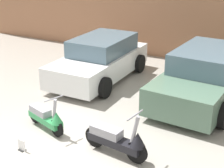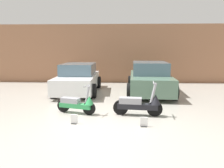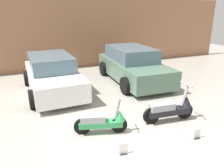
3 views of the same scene
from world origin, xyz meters
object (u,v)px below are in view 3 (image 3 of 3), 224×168
object	(u,v)px
scooter_front_right	(171,108)
car_rear_center	(133,65)
placard_near_right_scooter	(197,134)
scooter_front_left	(103,121)
car_rear_left	(52,75)
placard_near_left_scooter	(123,149)

from	to	relation	value
scooter_front_right	car_rear_center	xyz separation A→B (m)	(0.79, 3.69, 0.32)
scooter_front_right	placard_near_right_scooter	world-z (taller)	scooter_front_right
scooter_front_left	car_rear_left	size ratio (longest dim) A/B	0.32
scooter_front_left	scooter_front_right	xyz separation A→B (m)	(1.96, -0.15, 0.04)
scooter_front_right	placard_near_left_scooter	distance (m)	2.06
car_rear_center	placard_near_right_scooter	xyz separation A→B (m)	(-0.76, -4.67, -0.58)
placard_near_left_scooter	car_rear_center	bearing A→B (deg)	59.45
placard_near_left_scooter	scooter_front_left	bearing A→B (deg)	95.39
car_rear_center	placard_near_left_scooter	distance (m)	5.27
car_rear_center	car_rear_left	bearing A→B (deg)	-87.62
placard_near_left_scooter	placard_near_right_scooter	world-z (taller)	same
car_rear_left	car_rear_center	xyz separation A→B (m)	(3.40, -0.06, 0.04)
car_rear_center	placard_near_right_scooter	distance (m)	4.77
scooter_front_right	car_rear_left	distance (m)	4.58
scooter_front_left	placard_near_left_scooter	size ratio (longest dim) A/B	5.01
car_rear_left	placard_near_left_scooter	size ratio (longest dim) A/B	15.57
placard_near_right_scooter	scooter_front_left	bearing A→B (deg)	150.41
placard_near_right_scooter	scooter_front_right	bearing A→B (deg)	91.48
scooter_front_right	placard_near_left_scooter	world-z (taller)	scooter_front_right
scooter_front_right	placard_near_right_scooter	xyz separation A→B (m)	(0.03, -0.98, -0.26)
scooter_front_right	car_rear_center	size ratio (longest dim) A/B	0.35
scooter_front_left	placard_near_right_scooter	distance (m)	2.30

